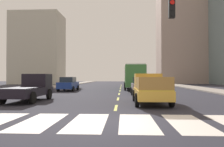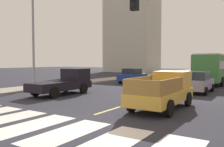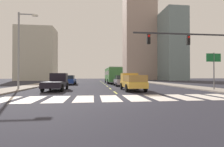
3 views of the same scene
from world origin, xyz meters
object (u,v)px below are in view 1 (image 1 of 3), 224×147
at_px(sedan_mid, 68,84).
at_px(pickup_stakebed, 150,89).
at_px(pickup_dark, 31,88).
at_px(sedan_far, 141,86).
at_px(city_bus, 134,75).

bearing_deg(sedan_mid, pickup_stakebed, -54.83).
relative_size(pickup_stakebed, pickup_dark, 1.00).
height_order(pickup_dark, sedan_far, pickup_dark).
bearing_deg(city_bus, sedan_mid, -153.14).
height_order(city_bus, sedan_far, city_bus).
bearing_deg(pickup_stakebed, pickup_dark, 170.20).
xyz_separation_m(city_bus, sedan_mid, (-8.32, -4.15, -1.09)).
distance_m(pickup_stakebed, city_bus, 16.61).
bearing_deg(pickup_dark, pickup_stakebed, -5.48).
relative_size(pickup_dark, sedan_mid, 1.18).
height_order(pickup_dark, city_bus, city_bus).
height_order(pickup_stakebed, city_bus, city_bus).
height_order(pickup_stakebed, pickup_dark, same).
relative_size(pickup_dark, sedan_far, 1.18).
distance_m(pickup_stakebed, sedan_far, 7.51).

